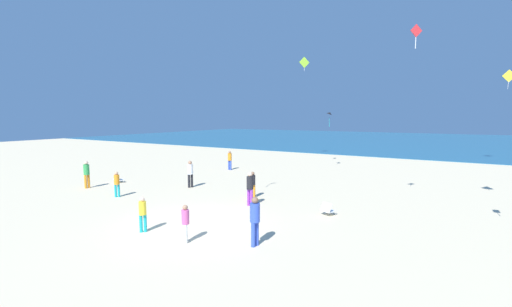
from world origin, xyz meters
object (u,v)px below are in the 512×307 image
(person_1, at_px, (255,218))
(person_4, at_px, (250,186))
(kite_yellow, at_px, (509,76))
(person_5, at_px, (143,212))
(beach_chair_near_camera, at_px, (118,179))
(kite_black, at_px, (330,113))
(person_2, at_px, (117,182))
(person_6, at_px, (190,172))
(person_3, at_px, (87,172))
(person_0, at_px, (253,183))
(kite_red, at_px, (416,31))
(beach_chair_mid_beach, at_px, (328,209))
(person_7, at_px, (230,159))
(person_8, at_px, (186,221))
(kite_lime, at_px, (304,62))

(person_1, height_order, person_4, person_1)
(kite_yellow, bearing_deg, person_5, -115.90)
(beach_chair_near_camera, bearing_deg, kite_yellow, -28.21)
(kite_black, bearing_deg, person_2, -114.22)
(person_6, bearing_deg, person_5, -34.06)
(beach_chair_near_camera, height_order, person_5, person_5)
(person_3, distance_m, kite_black, 19.00)
(beach_chair_near_camera, bearing_deg, person_1, -92.42)
(beach_chair_near_camera, bearing_deg, person_3, -168.18)
(kite_black, bearing_deg, person_6, -114.10)
(person_0, relative_size, kite_red, 1.39)
(beach_chair_near_camera, height_order, beach_chair_mid_beach, beach_chair_mid_beach)
(person_6, relative_size, kite_black, 1.34)
(person_7, height_order, kite_red, kite_red)
(person_1, bearing_deg, person_8, -149.14)
(person_5, relative_size, kite_red, 1.34)
(person_3, height_order, kite_red, kite_red)
(kite_lime, height_order, kite_black, kite_lime)
(person_0, bearing_deg, person_8, 154.73)
(person_5, relative_size, person_6, 0.82)
(person_8, xyz_separation_m, kite_black, (-0.94, 18.82, 3.98))
(person_3, bearing_deg, kite_red, -160.83)
(person_3, bearing_deg, beach_chair_near_camera, -89.44)
(person_0, distance_m, kite_black, 12.58)
(person_1, bearing_deg, kite_red, 67.10)
(person_5, relative_size, person_8, 1.01)
(person_0, relative_size, person_1, 0.84)
(person_1, bearing_deg, person_7, 135.54)
(person_0, xyz_separation_m, kite_yellow, (13.64, 22.89, 7.36))
(person_3, distance_m, person_8, 12.23)
(beach_chair_near_camera, relative_size, beach_chair_mid_beach, 0.99)
(person_6, bearing_deg, kite_yellow, 77.69)
(person_1, distance_m, kite_red, 10.96)
(person_5, xyz_separation_m, kite_red, (8.62, 8.14, 7.47))
(person_1, relative_size, kite_red, 1.67)
(beach_chair_mid_beach, bearing_deg, person_2, 122.71)
(kite_yellow, bearing_deg, person_8, -112.41)
(person_6, bearing_deg, beach_chair_mid_beach, 19.30)
(person_7, height_order, kite_black, kite_black)
(person_4, bearing_deg, person_0, -141.85)
(beach_chair_near_camera, distance_m, kite_red, 19.78)
(person_4, relative_size, kite_lime, 1.16)
(person_6, height_order, kite_red, kite_red)
(kite_red, bearing_deg, kite_black, 124.48)
(kite_black, bearing_deg, kite_red, -55.52)
(person_4, bearing_deg, person_7, -128.14)
(person_4, height_order, person_6, person_4)
(person_1, bearing_deg, kite_lime, 115.95)
(person_1, distance_m, kite_lime, 25.69)
(kite_yellow, bearing_deg, person_0, -120.79)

